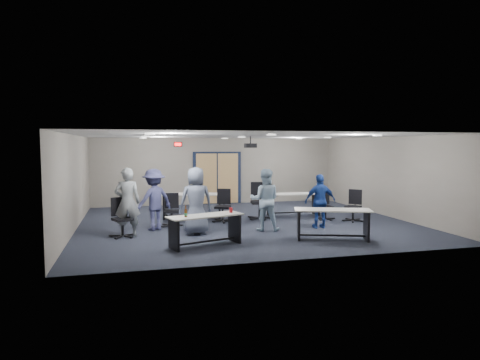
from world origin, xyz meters
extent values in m
plane|color=black|center=(0.00, 0.00, 0.00)|extent=(10.00, 10.00, 0.00)
cube|color=slate|center=(0.00, 4.50, 1.35)|extent=(10.00, 0.04, 2.70)
cube|color=slate|center=(0.00, -4.50, 1.35)|extent=(10.00, 0.04, 2.70)
cube|color=slate|center=(-5.00, 0.00, 1.35)|extent=(0.04, 9.00, 2.70)
cube|color=slate|center=(5.00, 0.00, 1.35)|extent=(0.04, 9.00, 2.70)
cube|color=silver|center=(0.00, 0.00, 2.70)|extent=(10.00, 9.00, 0.04)
cube|color=black|center=(0.00, 4.47, 1.05)|extent=(2.00, 0.06, 2.20)
cube|color=#A6834C|center=(-0.45, 4.45, 1.05)|extent=(0.85, 0.04, 2.05)
cube|color=#A6834C|center=(0.45, 4.45, 1.05)|extent=(0.85, 0.04, 2.05)
cube|color=black|center=(-1.60, 4.45, 2.45)|extent=(0.32, 0.05, 0.18)
cube|color=#FF0C0C|center=(-1.60, 4.42, 2.45)|extent=(0.26, 0.02, 0.12)
cylinder|color=black|center=(0.30, 0.50, 2.58)|extent=(0.04, 0.04, 0.24)
cube|color=black|center=(0.30, 0.50, 2.40)|extent=(0.35, 0.30, 0.14)
cylinder|color=black|center=(0.30, 0.35, 2.40)|extent=(0.08, 0.03, 0.08)
cube|color=beige|center=(-1.74, -2.76, 0.73)|extent=(1.93, 1.13, 0.03)
cube|color=black|center=(-2.52, -3.00, 0.36)|extent=(0.21, 0.55, 0.71)
cube|color=black|center=(-0.96, -2.51, 0.36)|extent=(0.21, 0.55, 0.71)
cube|color=black|center=(-1.74, -2.76, 0.10)|extent=(1.57, 0.53, 0.04)
cylinder|color=#AB161B|center=(-1.06, -2.54, 0.80)|extent=(0.08, 0.08, 0.12)
cube|color=beige|center=(1.52, -2.90, 0.76)|extent=(2.03, 1.25, 0.03)
cube|color=black|center=(0.72, -2.62, 0.37)|extent=(0.25, 0.57, 0.75)
cube|color=black|center=(2.33, -3.19, 0.37)|extent=(0.25, 0.57, 0.75)
cube|color=black|center=(1.52, -2.90, 0.11)|extent=(1.63, 0.62, 0.04)
cube|color=beige|center=(-1.50, 1.15, 0.80)|extent=(2.12, 1.10, 0.03)
cube|color=black|center=(-2.38, 1.35, 0.39)|extent=(0.19, 0.62, 0.79)
cube|color=black|center=(-0.62, 0.96, 0.39)|extent=(0.19, 0.62, 0.79)
cube|color=black|center=(-1.50, 1.15, 0.11)|extent=(1.77, 0.44, 0.05)
cube|color=beige|center=(1.96, 0.92, 0.75)|extent=(1.89, 0.67, 0.03)
cube|color=black|center=(1.12, 0.94, 0.36)|extent=(0.06, 0.57, 0.73)
cube|color=black|center=(2.79, 0.90, 0.36)|extent=(0.06, 0.57, 0.73)
cube|color=black|center=(1.96, 0.92, 0.10)|extent=(1.67, 0.09, 0.04)
imported|color=gray|center=(-3.55, -1.21, 0.92)|extent=(0.70, 0.49, 1.83)
imported|color=slate|center=(-1.76, -1.40, 0.92)|extent=(0.94, 0.65, 1.83)
imported|color=#A2BFD7|center=(0.20, -1.36, 0.88)|extent=(1.02, 0.90, 1.75)
imported|color=navy|center=(1.88, -1.39, 0.79)|extent=(0.95, 0.46, 1.58)
imported|color=#3B3D6B|center=(-2.83, -0.49, 0.87)|extent=(1.30, 1.12, 1.74)
camera|label=1|loc=(-3.45, -12.77, 2.40)|focal=32.00mm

